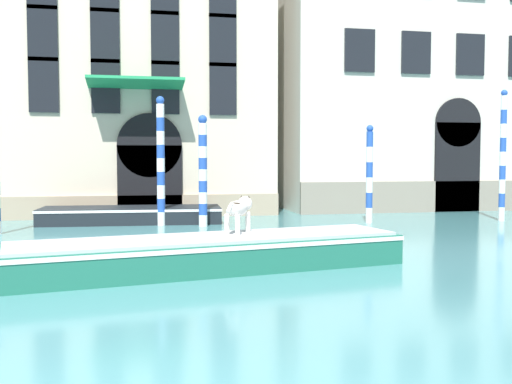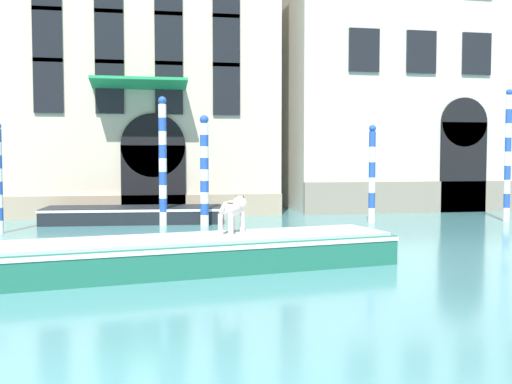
% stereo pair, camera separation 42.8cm
% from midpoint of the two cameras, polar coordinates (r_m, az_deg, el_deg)
% --- Properties ---
extents(palazzo_left, '(10.51, 7.40, 12.43)m').
position_cam_midpoint_polar(palazzo_left, '(25.43, -11.92, 12.32)').
color(palazzo_left, beige).
rests_on(palazzo_left, ground_plane).
extents(boat_foreground, '(7.97, 3.19, 0.66)m').
position_cam_midpoint_polar(boat_foreground, '(11.77, -5.41, -5.73)').
color(boat_foreground, '#1E6651').
rests_on(boat_foreground, ground_plane).
extents(dog_on_deck, '(0.71, 1.00, 0.75)m').
position_cam_midpoint_polar(dog_on_deck, '(12.26, -2.62, -1.61)').
color(dog_on_deck, silver).
rests_on(dog_on_deck, boat_foreground).
extents(boat_moored_near_palazzo, '(6.04, 2.28, 0.53)m').
position_cam_midpoint_polar(boat_moored_near_palazzo, '(20.53, -12.36, -2.11)').
color(boat_moored_near_palazzo, black).
rests_on(boat_moored_near_palazzo, ground_plane).
extents(mooring_pole_0, '(0.23, 0.23, 3.27)m').
position_cam_midpoint_polar(mooring_pole_0, '(20.26, 10.16, 1.73)').
color(mooring_pole_0, white).
rests_on(mooring_pole_0, ground_plane).
extents(mooring_pole_2, '(0.28, 0.28, 3.53)m').
position_cam_midpoint_polar(mooring_pole_2, '(19.05, -5.73, 2.08)').
color(mooring_pole_2, white).
rests_on(mooring_pole_2, ground_plane).
extents(mooring_pole_3, '(0.22, 0.22, 4.50)m').
position_cam_midpoint_polar(mooring_pole_3, '(22.15, 21.94, 3.27)').
color(mooring_pole_3, white).
rests_on(mooring_pole_3, ground_plane).
extents(mooring_pole_4, '(0.27, 0.27, 4.15)m').
position_cam_midpoint_polar(mooring_pole_4, '(19.50, -9.69, 2.98)').
color(mooring_pole_4, white).
rests_on(mooring_pole_4, ground_plane).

